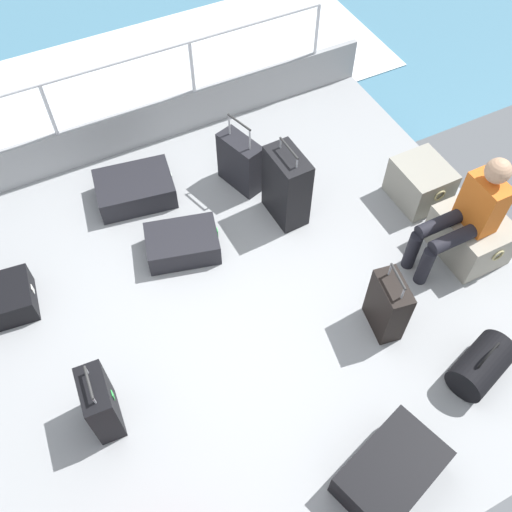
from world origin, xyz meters
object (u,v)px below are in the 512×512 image
(cargo_crate_0, at_px, (420,183))
(suitcase_4, at_px, (388,305))
(suitcase_7, at_px, (391,472))
(suitcase_5, at_px, (182,244))
(suitcase_2, at_px, (287,186))
(suitcase_0, at_px, (240,163))
(suitcase_8, at_px, (135,189))
(suitcase_1, at_px, (101,403))
(passenger_seated, at_px, (467,214))
(cargo_crate_1, at_px, (470,235))
(duffel_bag, at_px, (481,365))

(cargo_crate_0, bearing_deg, suitcase_4, -47.03)
(suitcase_7, bearing_deg, suitcase_5, -168.23)
(suitcase_7, bearing_deg, cargo_crate_0, 139.67)
(suitcase_2, bearing_deg, suitcase_0, -159.58)
(suitcase_2, relative_size, suitcase_7, 1.00)
(suitcase_4, relative_size, suitcase_7, 0.85)
(suitcase_2, bearing_deg, suitcase_8, -124.56)
(suitcase_1, bearing_deg, passenger_seated, 90.92)
(cargo_crate_1, bearing_deg, suitcase_1, -89.13)
(suitcase_7, xyz_separation_m, suitcase_8, (-3.22, -0.66, -0.02))
(suitcase_4, bearing_deg, duffel_bag, 29.58)
(suitcase_2, height_order, suitcase_4, suitcase_2)
(suitcase_4, distance_m, suitcase_8, 2.56)
(cargo_crate_0, relative_size, suitcase_2, 0.65)
(suitcase_2, xyz_separation_m, duffel_bag, (2.08, 0.53, -0.21))
(passenger_seated, distance_m, suitcase_7, 2.08)
(passenger_seated, height_order, suitcase_5, passenger_seated)
(passenger_seated, distance_m, suitcase_4, 1.00)
(cargo_crate_1, xyz_separation_m, duffel_bag, (0.99, -0.69, -0.05))
(suitcase_2, xyz_separation_m, suitcase_7, (2.42, -0.51, -0.22))
(cargo_crate_0, height_order, suitcase_2, suitcase_2)
(suitcase_8, bearing_deg, passenger_seated, 49.30)
(suitcase_0, bearing_deg, passenger_seated, 37.24)
(passenger_seated, relative_size, suitcase_4, 1.59)
(passenger_seated, bearing_deg, suitcase_8, -130.70)
(cargo_crate_0, distance_m, suitcase_4, 1.47)
(suitcase_4, relative_size, suitcase_8, 0.90)
(suitcase_0, bearing_deg, suitcase_7, -6.07)
(cargo_crate_1, bearing_deg, suitcase_7, -52.59)
(suitcase_8, bearing_deg, suitcase_7, 11.53)
(cargo_crate_0, bearing_deg, suitcase_0, -123.34)
(passenger_seated, xyz_separation_m, suitcase_7, (1.32, -1.55, -0.45))
(suitcase_0, distance_m, suitcase_7, 2.97)
(suitcase_7, distance_m, suitcase_8, 3.29)
(suitcase_8, xyz_separation_m, duffel_bag, (2.89, 1.70, 0.03))
(cargo_crate_1, distance_m, suitcase_7, 2.18)
(suitcase_7, bearing_deg, suitcase_1, -128.96)
(suitcase_2, height_order, suitcase_7, suitcase_2)
(duffel_bag, bearing_deg, passenger_seated, 152.98)
(suitcase_5, xyz_separation_m, suitcase_7, (2.43, 0.51, 0.03))
(cargo_crate_1, distance_m, suitcase_0, 2.16)
(cargo_crate_0, height_order, suitcase_0, suitcase_0)
(suitcase_0, xyz_separation_m, suitcase_1, (1.67, -1.89, 0.00))
(cargo_crate_1, bearing_deg, suitcase_0, -138.84)
(cargo_crate_1, height_order, passenger_seated, passenger_seated)
(suitcase_5, distance_m, suitcase_8, 0.81)
(suitcase_4, xyz_separation_m, suitcase_7, (1.03, -0.65, -0.14))
(suitcase_5, bearing_deg, cargo_crate_0, 79.70)
(suitcase_0, bearing_deg, cargo_crate_1, 41.16)
(cargo_crate_1, relative_size, suitcase_1, 1.01)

